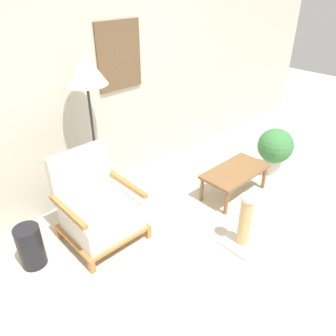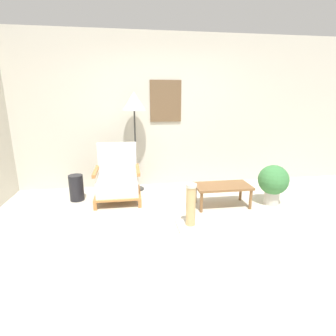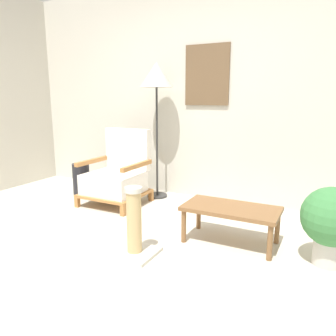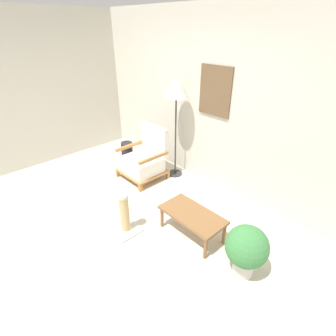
% 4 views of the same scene
% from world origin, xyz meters
% --- Properties ---
extents(ground_plane, '(14.00, 14.00, 0.00)m').
position_xyz_m(ground_plane, '(0.00, 0.00, 0.00)').
color(ground_plane, beige).
extents(wall_back, '(8.00, 0.09, 2.70)m').
position_xyz_m(wall_back, '(0.00, 2.04, 1.35)').
color(wall_back, beige).
rests_on(wall_back, ground_plane).
extents(armchair, '(0.71, 0.67, 0.90)m').
position_xyz_m(armchair, '(-0.81, 1.30, 0.33)').
color(armchair, '#B2753D').
rests_on(armchair, ground_plane).
extents(floor_lamp, '(0.41, 0.41, 1.71)m').
position_xyz_m(floor_lamp, '(-0.50, 1.76, 1.49)').
color(floor_lamp, '#2D2D2D').
rests_on(floor_lamp, ground_plane).
extents(coffee_table, '(0.83, 0.44, 0.34)m').
position_xyz_m(coffee_table, '(0.77, 0.82, 0.29)').
color(coffee_table, brown).
rests_on(coffee_table, ground_plane).
extents(vase, '(0.23, 0.23, 0.42)m').
position_xyz_m(vase, '(-1.47, 1.40, 0.21)').
color(vase, black).
rests_on(vase, ground_plane).
extents(potted_plant, '(0.46, 0.46, 0.62)m').
position_xyz_m(potted_plant, '(1.56, 0.78, 0.37)').
color(potted_plant, beige).
rests_on(potted_plant, ground_plane).
extents(scratching_post, '(0.35, 0.35, 0.58)m').
position_xyz_m(scratching_post, '(0.14, 0.23, 0.22)').
color(scratching_post, beige).
rests_on(scratching_post, ground_plane).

